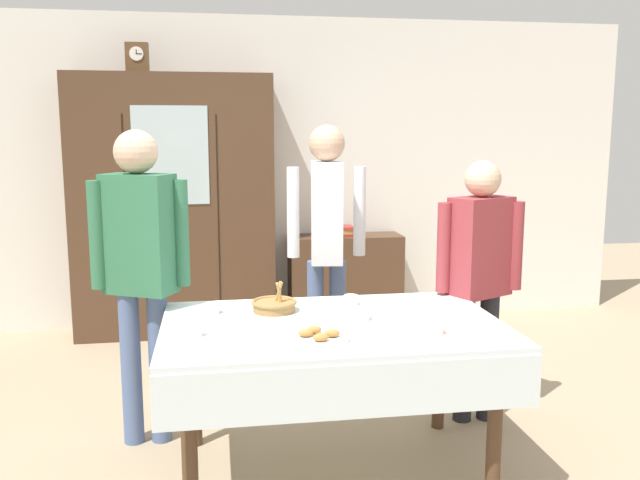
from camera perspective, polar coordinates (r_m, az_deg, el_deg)
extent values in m
plane|color=tan|center=(3.81, 0.49, -17.53)|extent=(12.00, 12.00, 0.00)
cube|color=silver|center=(6.04, -3.66, 5.77)|extent=(6.40, 0.10, 2.70)
cylinder|color=#4C3321|center=(3.07, -11.08, -16.80)|extent=(0.07, 0.07, 0.75)
cylinder|color=#4C3321|center=(3.32, 14.68, -14.89)|extent=(0.07, 0.07, 0.75)
cylinder|color=#4C3321|center=(3.79, -10.67, -11.63)|extent=(0.07, 0.07, 0.75)
cylinder|color=#4C3321|center=(3.99, 10.14, -10.53)|extent=(0.07, 0.07, 0.75)
cube|color=silver|center=(3.34, 1.08, -7.29)|extent=(1.68, 1.06, 0.03)
cube|color=silver|center=(2.89, 2.96, -12.81)|extent=(1.68, 0.01, 0.24)
cube|color=#4C3321|center=(5.75, -12.33, 2.79)|extent=(1.66, 0.45, 2.18)
cube|color=silver|center=(5.49, -12.62, 7.04)|extent=(0.60, 0.01, 0.78)
cube|color=black|center=(5.57, -16.16, 1.30)|extent=(0.01, 0.01, 1.74)
cube|color=black|center=(5.53, -8.65, 1.50)|extent=(0.01, 0.01, 1.74)
cube|color=brown|center=(5.77, -15.32, 14.74)|extent=(0.18, 0.10, 0.24)
cylinder|color=white|center=(5.72, -15.39, 15.07)|extent=(0.11, 0.01, 0.11)
cube|color=black|center=(5.71, -15.40, 15.23)|extent=(0.00, 0.00, 0.04)
cube|color=black|center=(5.71, -15.19, 15.09)|extent=(0.05, 0.00, 0.00)
cube|color=#4C3321|center=(6.01, 2.16, -3.38)|extent=(1.00, 0.35, 0.80)
cube|color=#99332D|center=(5.94, 2.18, 0.51)|extent=(0.15, 0.21, 0.02)
cube|color=#B29333|center=(5.93, 2.18, 0.76)|extent=(0.16, 0.19, 0.03)
cube|color=#99332D|center=(5.93, 2.18, 1.05)|extent=(0.14, 0.20, 0.03)
cylinder|color=white|center=(3.63, 2.64, -5.62)|extent=(0.13, 0.13, 0.01)
cylinder|color=white|center=(3.62, 2.65, -5.14)|extent=(0.08, 0.08, 0.05)
torus|color=white|center=(3.63, 3.24, -5.07)|extent=(0.04, 0.01, 0.04)
cylinder|color=#47230F|center=(3.62, 2.65, -4.81)|extent=(0.06, 0.06, 0.01)
cylinder|color=white|center=(3.15, -10.66, -8.11)|extent=(0.13, 0.13, 0.01)
cylinder|color=white|center=(3.14, -10.68, -7.56)|extent=(0.08, 0.08, 0.05)
torus|color=white|center=(3.14, -9.98, -7.50)|extent=(0.04, 0.01, 0.04)
cylinder|color=#47230F|center=(3.14, -10.69, -7.19)|extent=(0.06, 0.06, 0.01)
cylinder|color=white|center=(3.17, 9.78, -7.96)|extent=(0.13, 0.13, 0.01)
cylinder|color=white|center=(3.16, 9.79, -7.42)|extent=(0.08, 0.08, 0.05)
torus|color=white|center=(3.18, 10.45, -7.32)|extent=(0.04, 0.01, 0.04)
cylinder|color=#47230F|center=(3.16, 9.80, -7.04)|extent=(0.06, 0.06, 0.01)
cylinder|color=white|center=(3.51, -9.18, -6.25)|extent=(0.13, 0.13, 0.01)
cylinder|color=white|center=(3.51, -9.19, -5.75)|extent=(0.08, 0.08, 0.05)
torus|color=white|center=(3.50, -8.57, -5.69)|extent=(0.04, 0.01, 0.04)
cylinder|color=#47230F|center=(3.50, -9.20, -5.41)|extent=(0.06, 0.06, 0.01)
cylinder|color=silver|center=(3.36, 3.60, -6.89)|extent=(0.13, 0.13, 0.01)
cylinder|color=silver|center=(3.35, 3.61, -6.37)|extent=(0.08, 0.08, 0.05)
torus|color=silver|center=(3.35, 4.24, -6.29)|extent=(0.04, 0.01, 0.04)
cylinder|color=#47230F|center=(3.34, 3.61, -6.01)|extent=(0.06, 0.06, 0.01)
cylinder|color=#9E7542|center=(3.54, -3.93, -5.70)|extent=(0.22, 0.22, 0.05)
torus|color=#9E7542|center=(3.53, -3.94, -5.30)|extent=(0.24, 0.24, 0.02)
cylinder|color=tan|center=(3.51, -3.50, -4.56)|extent=(0.04, 0.04, 0.12)
cylinder|color=tan|center=(3.52, -3.46, -4.50)|extent=(0.03, 0.02, 0.12)
cylinder|color=tan|center=(3.53, -3.54, -4.45)|extent=(0.04, 0.04, 0.12)
cylinder|color=white|center=(3.07, -0.09, -8.38)|extent=(0.28, 0.28, 0.01)
ellipsoid|color=#BC7F3D|center=(3.06, 1.04, -7.94)|extent=(0.07, 0.05, 0.04)
ellipsoid|color=#BC7F3D|center=(3.11, -0.51, -7.65)|extent=(0.07, 0.05, 0.04)
ellipsoid|color=#BC7F3D|center=(3.07, -1.21, -7.92)|extent=(0.07, 0.05, 0.04)
ellipsoid|color=#BC7F3D|center=(3.00, 0.06, -8.29)|extent=(0.07, 0.05, 0.04)
cube|color=silver|center=(3.05, 5.38, -8.62)|extent=(0.10, 0.01, 0.00)
ellipsoid|color=silver|center=(3.06, 6.39, -8.53)|extent=(0.03, 0.02, 0.01)
cube|color=silver|center=(3.10, -6.63, -8.34)|extent=(0.10, 0.01, 0.00)
ellipsoid|color=silver|center=(3.10, -5.60, -8.28)|extent=(0.03, 0.02, 0.01)
cube|color=silver|center=(3.73, 5.60, -5.27)|extent=(0.10, 0.01, 0.00)
ellipsoid|color=silver|center=(3.75, 6.42, -5.21)|extent=(0.03, 0.02, 0.01)
cylinder|color=#232328|center=(4.11, 12.16, -9.85)|extent=(0.11, 0.11, 0.77)
cylinder|color=#232328|center=(4.17, 14.11, -9.67)|extent=(0.11, 0.11, 0.77)
cube|color=#933338|center=(3.97, 13.50, -0.56)|extent=(0.41, 0.34, 0.58)
sphere|color=#DBB293|center=(3.93, 13.71, 5.09)|extent=(0.21, 0.21, 0.21)
cylinder|color=#933338|center=(3.90, 10.51, -0.65)|extent=(0.08, 0.08, 0.52)
cylinder|color=#933338|center=(4.06, 16.37, -0.47)|extent=(0.08, 0.08, 0.52)
cylinder|color=slate|center=(3.88, -15.79, -10.51)|extent=(0.11, 0.11, 0.85)
cylinder|color=slate|center=(3.86, -13.55, -10.50)|extent=(0.11, 0.11, 0.85)
cube|color=#33704C|center=(3.69, -15.15, 0.49)|extent=(0.41, 0.34, 0.64)
sphere|color=#DBB293|center=(3.65, -15.43, 7.27)|extent=(0.23, 0.23, 0.23)
cylinder|color=#33704C|center=(3.72, -18.51, 0.40)|extent=(0.08, 0.08, 0.58)
cylinder|color=#33704C|center=(3.67, -11.73, 0.58)|extent=(0.08, 0.08, 0.58)
cylinder|color=slate|center=(4.51, -0.40, -7.25)|extent=(0.11, 0.11, 0.87)
cylinder|color=slate|center=(4.53, 1.49, -7.17)|extent=(0.11, 0.11, 0.87)
cube|color=silver|center=(4.36, 0.57, 2.41)|extent=(0.25, 0.38, 0.65)
sphere|color=tan|center=(4.33, 0.58, 8.25)|extent=(0.24, 0.24, 0.24)
cylinder|color=silver|center=(4.33, -2.30, 2.36)|extent=(0.08, 0.08, 0.59)
cylinder|color=silver|center=(4.41, 3.39, 2.46)|extent=(0.08, 0.08, 0.59)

